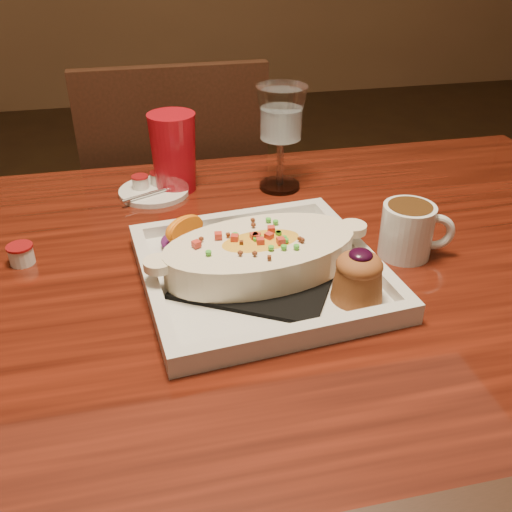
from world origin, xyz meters
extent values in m
cube|color=maroon|center=(0.00, 0.00, 0.73)|extent=(1.50, 0.90, 0.04)
cylinder|color=black|center=(0.67, 0.37, 0.35)|extent=(0.07, 0.07, 0.71)
cube|color=black|center=(0.00, 0.70, 0.45)|extent=(0.42, 0.42, 0.04)
cylinder|color=black|center=(0.17, 0.87, 0.23)|extent=(0.04, 0.04, 0.45)
cylinder|color=black|center=(-0.17, 0.87, 0.23)|extent=(0.04, 0.04, 0.45)
cylinder|color=black|center=(0.17, 0.53, 0.23)|extent=(0.04, 0.04, 0.45)
cylinder|color=black|center=(-0.17, 0.53, 0.23)|extent=(0.04, 0.04, 0.45)
cube|color=black|center=(0.00, 0.51, 0.70)|extent=(0.40, 0.03, 0.46)
cube|color=silver|center=(0.07, -0.01, 0.76)|extent=(0.35, 0.35, 0.01)
cube|color=black|center=(0.07, -0.01, 0.77)|extent=(0.27, 0.27, 0.01)
ellipsoid|color=#FCAE2F|center=(0.07, -0.01, 0.79)|extent=(0.25, 0.15, 0.04)
ellipsoid|color=#531353|center=(-0.03, 0.08, 0.77)|extent=(0.07, 0.07, 0.02)
cone|color=brown|center=(0.17, -0.10, 0.79)|extent=(0.07, 0.07, 0.05)
ellipsoid|color=brown|center=(0.17, -0.10, 0.81)|extent=(0.06, 0.06, 0.03)
ellipsoid|color=black|center=(0.17, -0.10, 0.83)|extent=(0.03, 0.03, 0.01)
cylinder|color=silver|center=(0.29, 0.01, 0.79)|extent=(0.08, 0.08, 0.08)
cylinder|color=#39220F|center=(0.29, 0.01, 0.82)|extent=(0.06, 0.06, 0.02)
torus|color=silver|center=(0.33, -0.01, 0.79)|extent=(0.06, 0.03, 0.06)
cylinder|color=silver|center=(0.17, 0.28, 0.75)|extent=(0.08, 0.08, 0.01)
cylinder|color=silver|center=(0.17, 0.28, 0.80)|extent=(0.01, 0.01, 0.09)
cone|color=silver|center=(0.17, 0.28, 0.89)|extent=(0.09, 0.09, 0.10)
cylinder|color=silver|center=(-0.06, 0.31, 0.75)|extent=(0.13, 0.13, 0.01)
cylinder|color=silver|center=(-0.08, 0.32, 0.77)|extent=(0.03, 0.03, 0.02)
cylinder|color=maroon|center=(-0.08, 0.32, 0.78)|extent=(0.03, 0.03, 0.00)
cylinder|color=silver|center=(-0.05, 0.33, 0.77)|extent=(0.03, 0.03, 0.02)
cylinder|color=maroon|center=(-0.05, 0.33, 0.78)|extent=(0.03, 0.03, 0.00)
cylinder|color=silver|center=(-0.27, 0.11, 0.76)|extent=(0.04, 0.04, 0.03)
cylinder|color=maroon|center=(-0.27, 0.11, 0.78)|extent=(0.04, 0.04, 0.00)
cone|color=#A80C18|center=(-0.02, 0.32, 0.82)|extent=(0.09, 0.09, 0.14)
camera|label=1|loc=(-0.09, -0.66, 1.20)|focal=40.00mm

